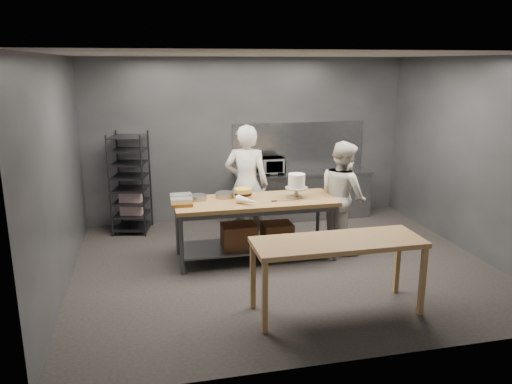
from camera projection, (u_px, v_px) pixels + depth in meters
ground at (283, 265)px, 7.35m from camera, size 6.00×6.00×0.00m
back_wall at (248, 140)px, 9.34m from camera, size 6.00×0.04×3.00m
work_table at (255, 222)px, 7.50m from camera, size 2.40×0.90×0.92m
near_counter at (338, 247)px, 5.80m from camera, size 2.00×0.70×0.90m
back_counter at (303, 195)px, 9.51m from camera, size 2.60×0.60×0.90m
splashback_panel at (299, 146)px, 9.57m from camera, size 2.60×0.02×0.90m
speed_rack at (131, 184)px, 8.65m from camera, size 0.73×0.77×1.75m
chef_behind at (246, 184)px, 8.10m from camera, size 0.83×0.68×1.95m
chef_right at (343, 196)px, 7.82m from camera, size 0.79×0.94×1.74m
microwave at (269, 166)px, 9.22m from camera, size 0.54×0.37×0.30m
frosted_cake_stand at (297, 183)px, 7.48m from camera, size 0.34×0.34×0.36m
layer_cake at (243, 194)px, 7.44m from camera, size 0.26×0.26×0.16m
cake_pans at (201, 197)px, 7.42m from camera, size 0.95×0.36×0.07m
piping_bag at (248, 201)px, 7.13m from camera, size 0.34×0.37×0.12m
offset_spatula at (280, 201)px, 7.33m from camera, size 0.36×0.02×0.02m
pastry_clamshells at (181, 200)px, 7.19m from camera, size 0.32×0.47×0.11m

